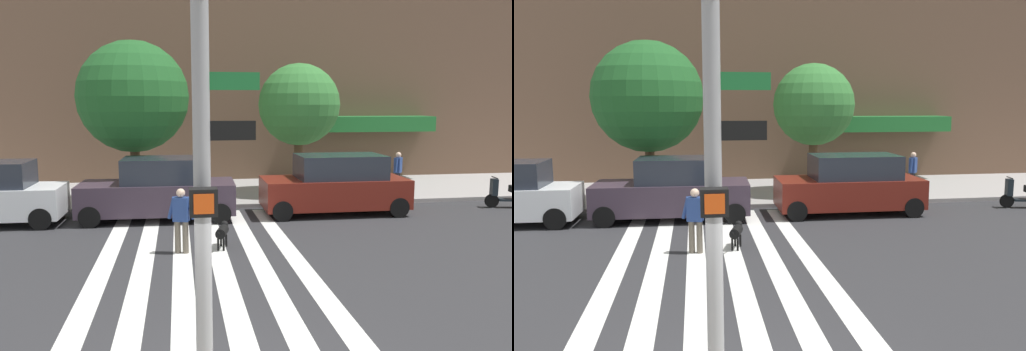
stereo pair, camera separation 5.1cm
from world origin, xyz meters
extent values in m
plane|color=#2B2B2D|center=(0.00, 5.96, 0.00)|extent=(160.00, 160.00, 0.00)
cube|color=#9B9693|center=(0.00, 14.91, 0.07)|extent=(80.00, 6.00, 0.15)
cube|color=silver|center=(-2.40, 5.96, 0.00)|extent=(0.45, 11.31, 0.01)
cube|color=silver|center=(-1.50, 5.96, 0.00)|extent=(0.45, 11.31, 0.01)
cube|color=silver|center=(-0.60, 5.96, 0.00)|extent=(0.45, 11.31, 0.01)
cube|color=silver|center=(0.30, 5.96, 0.00)|extent=(0.45, 11.31, 0.01)
cube|color=silver|center=(1.20, 5.96, 0.00)|extent=(0.45, 11.31, 0.01)
cube|color=silver|center=(2.10, 5.96, 0.00)|extent=(0.45, 11.31, 0.01)
cube|color=#206D2D|center=(7.96, 17.31, 2.75)|extent=(6.67, 1.60, 0.70)
cylinder|color=gray|center=(-0.41, -0.40, 3.05)|extent=(0.18, 0.18, 5.80)
cube|color=black|center=(-0.41, -0.60, 2.75)|extent=(0.28, 0.18, 0.28)
cube|color=#E54C14|center=(-0.41, -0.70, 2.75)|extent=(0.20, 0.01, 0.20)
cube|color=#19662D|center=(-0.11, -0.40, 3.95)|extent=(0.60, 0.03, 0.18)
cube|color=black|center=(-0.13, -0.40, 3.45)|extent=(0.56, 0.03, 0.20)
cylinder|color=black|center=(-4.72, 9.80, 0.33)|extent=(0.66, 0.23, 0.66)
cylinder|color=black|center=(-4.69, 11.45, 0.33)|extent=(0.66, 0.23, 0.66)
cube|color=#392C39|center=(-1.33, 10.66, 0.73)|extent=(4.95, 2.08, 0.96)
cube|color=#232833|center=(-1.13, 10.65, 1.60)|extent=(2.58, 1.78, 0.79)
cylinder|color=black|center=(-3.32, 9.84, 0.33)|extent=(0.67, 0.24, 0.66)
cylinder|color=black|center=(-3.26, 11.60, 0.33)|extent=(0.67, 0.24, 0.66)
cylinder|color=black|center=(0.61, 9.71, 0.33)|extent=(0.67, 0.24, 0.66)
cylinder|color=black|center=(0.67, 11.47, 0.33)|extent=(0.67, 0.24, 0.66)
cube|color=maroon|center=(4.53, 10.66, 0.73)|extent=(4.87, 2.01, 0.96)
cube|color=#232833|center=(4.73, 10.65, 1.61)|extent=(2.90, 1.76, 0.79)
cylinder|color=black|center=(2.58, 9.77, 0.33)|extent=(0.66, 0.23, 0.66)
cylinder|color=black|center=(2.60, 11.58, 0.33)|extent=(0.66, 0.23, 0.66)
cylinder|color=black|center=(6.46, 9.73, 0.33)|extent=(0.66, 0.23, 0.66)
cylinder|color=black|center=(6.48, 11.54, 0.33)|extent=(0.66, 0.23, 0.66)
cylinder|color=black|center=(10.45, 10.72, 0.24)|extent=(0.49, 0.19, 0.48)
cube|color=black|center=(11.06, 10.59, 0.29)|extent=(0.85, 0.47, 0.08)
cube|color=black|center=(10.50, 10.71, 0.74)|extent=(0.25, 0.31, 0.60)
cylinder|color=black|center=(10.50, 10.71, 1.09)|extent=(0.13, 0.50, 0.04)
cylinder|color=#4C3823|center=(-2.17, 12.78, 1.51)|extent=(0.34, 0.34, 2.72)
sphere|color=#1E5623|center=(-2.17, 12.78, 3.94)|extent=(3.90, 3.90, 3.90)
cylinder|color=#4C3823|center=(4.09, 13.98, 1.46)|extent=(0.35, 0.35, 2.63)
sphere|color=#337533|center=(4.09, 13.98, 3.66)|extent=(3.22, 3.22, 3.22)
cylinder|color=#6B6051|center=(-0.71, 6.83, 0.41)|extent=(0.18, 0.18, 0.82)
cylinder|color=#6B6051|center=(-0.51, 6.78, 0.41)|extent=(0.18, 0.18, 0.82)
cube|color=navy|center=(-0.61, 6.81, 1.12)|extent=(0.43, 0.33, 0.60)
cylinder|color=navy|center=(-0.84, 6.87, 1.15)|extent=(0.24, 0.14, 0.57)
cylinder|color=navy|center=(-0.38, 6.75, 1.15)|extent=(0.24, 0.14, 0.57)
sphere|color=beige|center=(-0.61, 6.81, 1.53)|extent=(0.27, 0.27, 0.22)
cylinder|color=black|center=(0.43, 7.03, 0.45)|extent=(0.40, 0.62, 0.26)
sphere|color=black|center=(0.52, 7.39, 0.55)|extent=(0.25, 0.25, 0.20)
cylinder|color=black|center=(0.32, 6.66, 0.50)|extent=(0.10, 0.24, 0.16)
cylinder|color=black|center=(0.41, 7.25, 0.16)|extent=(0.07, 0.07, 0.32)
cylinder|color=black|center=(0.55, 7.21, 0.16)|extent=(0.07, 0.07, 0.32)
cylinder|color=black|center=(0.31, 6.86, 0.16)|extent=(0.07, 0.07, 0.32)
cylinder|color=black|center=(0.44, 6.82, 0.16)|extent=(0.07, 0.07, 0.32)
cylinder|color=black|center=(7.95, 13.20, 0.56)|extent=(0.21, 0.21, 0.82)
cylinder|color=black|center=(8.07, 13.36, 0.56)|extent=(0.21, 0.21, 0.82)
cube|color=navy|center=(8.01, 13.28, 1.27)|extent=(0.43, 0.45, 0.60)
cylinder|color=navy|center=(7.86, 13.10, 1.30)|extent=(0.21, 0.23, 0.57)
cylinder|color=navy|center=(8.16, 13.47, 1.30)|extent=(0.21, 0.23, 0.57)
sphere|color=beige|center=(8.01, 13.28, 1.68)|extent=(0.31, 0.31, 0.22)
camera|label=1|loc=(-0.64, -5.57, 3.73)|focal=35.40mm
camera|label=2|loc=(-0.59, -5.57, 3.73)|focal=35.40mm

